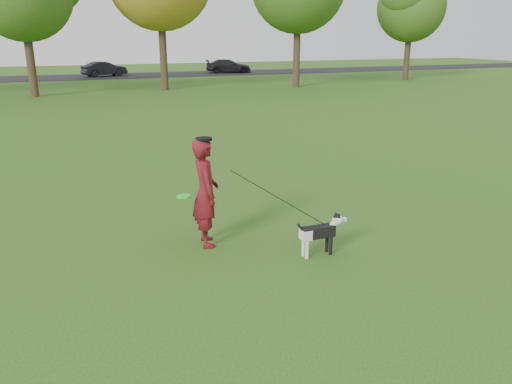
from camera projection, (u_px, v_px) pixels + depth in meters
name	position (u px, v px, depth m)	size (l,w,h in m)	color
ground	(268.00, 247.00, 8.47)	(120.00, 120.00, 0.00)	#285116
road	(87.00, 77.00, 43.83)	(120.00, 7.00, 0.02)	black
man	(205.00, 193.00, 8.33)	(0.67, 0.44, 1.85)	#59120C
dog	(321.00, 230.00, 8.06)	(0.91, 0.18, 0.69)	black
car_mid	(104.00, 69.00, 44.18)	(1.34, 3.85, 1.27)	black
car_right	(228.00, 66.00, 48.37)	(1.78, 4.37, 1.27)	black
man_held_items	(279.00, 198.00, 8.21)	(2.24, 1.26, 1.39)	#29FF20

